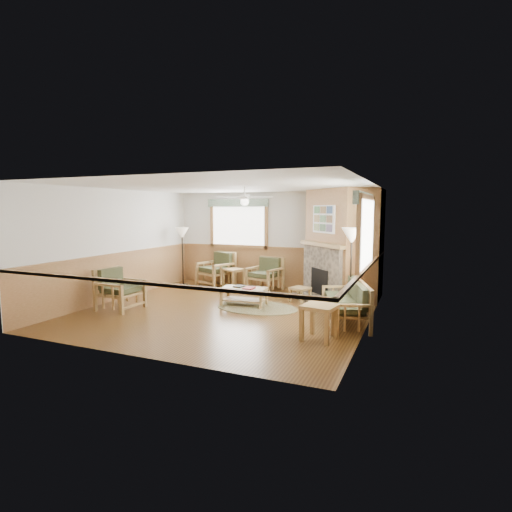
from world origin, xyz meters
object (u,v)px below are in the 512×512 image
at_px(end_table_sofa, 319,322).
at_px(footstool, 300,295).
at_px(floor_lamp_left, 183,256).
at_px(armchair_back_left, 216,269).
at_px(coffee_table, 244,297).
at_px(sofa, 345,302).
at_px(armchair_left, 120,289).
at_px(end_table_chairs, 233,278).
at_px(armchair_back_right, 265,274).
at_px(floor_lamp_right, 351,271).

height_order(end_table_sofa, footstool, end_table_sofa).
bearing_deg(floor_lamp_left, armchair_back_left, 18.83).
distance_m(coffee_table, footstool, 1.38).
height_order(armchair_back_left, footstool, armchair_back_left).
relative_size(sofa, footstool, 4.32).
xyz_separation_m(armchair_left, floor_lamp_left, (-0.30, 2.99, 0.39)).
height_order(armchair_back_left, floor_lamp_left, floor_lamp_left).
height_order(armchair_left, end_table_chairs, armchair_left).
bearing_deg(end_table_chairs, armchair_back_right, 2.17).
relative_size(armchair_back_right, end_table_chairs, 1.63).
relative_size(coffee_table, end_table_chairs, 1.89).
bearing_deg(sofa, coffee_table, -120.44).
bearing_deg(floor_lamp_right, end_table_sofa, -96.31).
distance_m(armchair_back_right, floor_lamp_right, 3.15).
distance_m(sofa, armchair_back_left, 4.83).
relative_size(coffee_table, footstool, 2.53).
bearing_deg(sofa, floor_lamp_left, -131.22).
xyz_separation_m(armchair_left, end_table_sofa, (4.59, -0.37, -0.15)).
relative_size(armchair_back_left, armchair_left, 1.06).
bearing_deg(coffee_table, end_table_sofa, -42.94).
height_order(armchair_left, coffee_table, armchair_left).
relative_size(floor_lamp_left, floor_lamp_right, 0.92).
distance_m(armchair_back_right, coffee_table, 1.85).
height_order(armchair_back_left, end_table_chairs, armchair_back_left).
height_order(coffee_table, floor_lamp_left, floor_lamp_left).
distance_m(armchair_back_left, footstool, 3.09).
distance_m(sofa, end_table_sofa, 1.25).
distance_m(armchair_back_right, end_table_sofa, 4.30).
distance_m(armchair_back_left, coffee_table, 2.64).
bearing_deg(armchair_back_right, end_table_chairs, -164.90).
xyz_separation_m(end_table_sofa, footstool, (-1.10, 2.57, -0.13)).
bearing_deg(floor_lamp_right, end_table_chairs, 154.67).
xyz_separation_m(armchair_left, floor_lamp_right, (4.80, 1.48, 0.47)).
xyz_separation_m(armchair_back_left, floor_lamp_left, (-0.92, -0.32, 0.37)).
xyz_separation_m(footstool, floor_lamp_right, (1.30, -0.72, 0.75)).
relative_size(armchair_back_left, footstool, 2.36).
bearing_deg(coffee_table, footstool, 32.76).
bearing_deg(floor_lamp_left, floor_lamp_right, -16.42).
bearing_deg(coffee_table, armchair_left, -154.95).
distance_m(armchair_back_right, floor_lamp_left, 2.54).
bearing_deg(coffee_table, end_table_chairs, 117.81).
xyz_separation_m(armchair_left, footstool, (3.49, 2.21, -0.28)).
xyz_separation_m(sofa, armchair_back_right, (-2.60, 2.33, 0.04)).
relative_size(sofa, end_table_chairs, 3.23).
distance_m(footstool, floor_lamp_right, 1.67).
distance_m(sofa, floor_lamp_right, 0.80).
distance_m(end_table_chairs, footstool, 2.44).
xyz_separation_m(armchair_back_left, footstool, (2.87, -1.09, -0.31)).
bearing_deg(armchair_left, footstool, -56.41).
bearing_deg(armchair_back_left, floor_lamp_left, -139.07).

